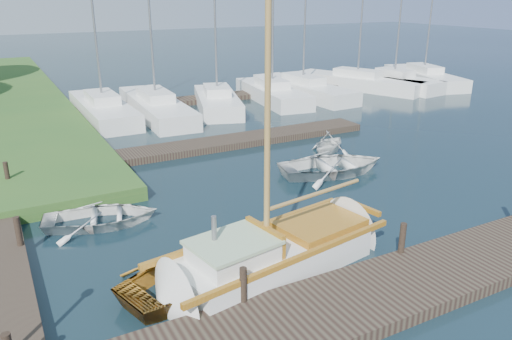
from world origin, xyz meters
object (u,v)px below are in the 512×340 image
mooring_post_4 (18,231)px  mooring_post_2 (402,238)px  mooring_post_5 (7,173)px  marina_boat_0 (103,108)px  marina_boat_7 (424,76)px  sailboat (278,255)px  marina_boat_3 (272,92)px  tender_a (100,214)px  marina_boat_6 (394,81)px  marina_boat_1 (156,105)px  marina_boat_2 (217,100)px  mooring_post_1 (243,285)px  tender_d (329,141)px  marina_boat_4 (303,88)px  dinghy (209,263)px  tender_c (333,163)px  marina_boat_5 (357,81)px

mooring_post_4 → mooring_post_2: bearing=-30.5°
mooring_post_4 → mooring_post_5: size_ratio=1.00×
marina_boat_0 → marina_boat_7: (23.80, -0.34, 0.00)m
sailboat → marina_boat_3: bearing=50.7°
tender_a → marina_boat_6: bearing=-47.6°
mooring_post_5 → marina_boat_1: 11.95m
mooring_post_2 → mooring_post_5: bearing=130.4°
sailboat → marina_boat_3: marina_boat_3 is taller
mooring_post_5 → tender_a: (2.24, -4.11, -0.36)m
mooring_post_4 → mooring_post_5: same height
mooring_post_4 → marina_boat_7: 32.34m
mooring_post_2 → marina_boat_2: (3.13, 18.41, -0.13)m
sailboat → mooring_post_4: bearing=136.8°
mooring_post_1 → mooring_post_5: (-4.00, 10.00, 0.00)m
marina_boat_7 → mooring_post_5: bearing=123.1°
sailboat → marina_boat_1: size_ratio=0.90×
tender_d → marina_boat_0: 13.21m
tender_a → marina_boat_4: bearing=-36.0°
tender_d → marina_boat_7: 19.90m
sailboat → dinghy: size_ratio=2.22×
marina_boat_2 → marina_boat_7: (17.44, 0.76, 0.00)m
tender_a → tender_c: 8.76m
tender_c → marina_boat_4: 15.16m
tender_a → marina_boat_2: 15.65m
dinghy → marina_boat_2: size_ratio=0.43×
mooring_post_5 → tender_d: size_ratio=0.37×
tender_c → marina_boat_1: bearing=23.8°
tender_d → mooring_post_5: bearing=56.3°
sailboat → marina_boat_7: size_ratio=0.80×
mooring_post_2 → dinghy: size_ratio=0.18×
marina_boat_7 → marina_boat_3: bearing=105.8°
tender_d → marina_boat_1: (-4.31, 10.47, -0.00)m
mooring_post_2 → marina_boat_3: size_ratio=0.07×
marina_boat_3 → mooring_post_1: bearing=156.1°
sailboat → tender_a: (-3.37, 4.62, -0.00)m
marina_boat_1 → marina_boat_7: 21.02m
mooring_post_1 → marina_boat_6: marina_boat_6 is taller
sailboat → marina_boat_2: size_ratio=0.95×
tender_d → marina_boat_4: (6.00, 11.14, -0.01)m
mooring_post_1 → dinghy: size_ratio=0.18×
sailboat → marina_boat_5: size_ratio=0.87×
dinghy → marina_boat_6: marina_boat_6 is taller
marina_boat_1 → marina_boat_4: (10.31, 0.67, -0.01)m
tender_a → marina_boat_6: 26.62m
dinghy → marina_boat_0: size_ratio=0.38×
mooring_post_1 → mooring_post_4: same height
sailboat → marina_boat_6: bearing=31.3°
mooring_post_5 → marina_boat_0: (5.27, 9.50, -0.13)m
tender_d → marina_boat_5: size_ratio=0.19×
marina_boat_2 → marina_boat_5: 11.65m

